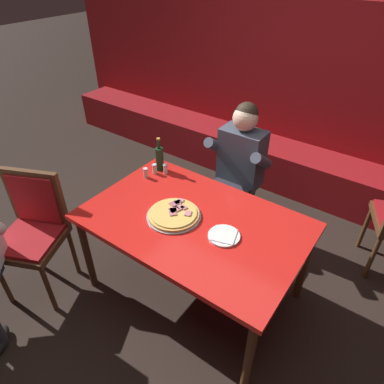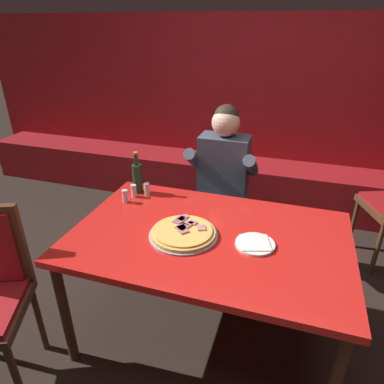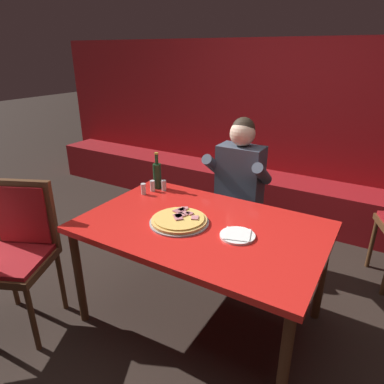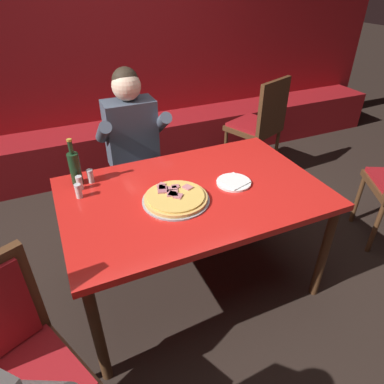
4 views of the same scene
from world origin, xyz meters
name	(u,v)px [view 3 (image 3 of 4)]	position (x,y,z in m)	size (l,w,h in m)	color
ground_plane	(200,317)	(0.00, 0.00, 0.00)	(24.00, 24.00, 0.00)	black
booth_wall_panel	(297,130)	(0.00, 2.18, 0.95)	(6.80, 0.16, 1.90)	maroon
booth_bench	(282,199)	(0.00, 1.86, 0.23)	(6.46, 0.48, 0.46)	maroon
main_dining_table	(201,234)	(0.00, 0.00, 0.68)	(1.52, 0.99, 0.75)	#4C2D19
pizza	(179,220)	(-0.13, -0.05, 0.77)	(0.38, 0.38, 0.05)	#9E9EA3
plate_white_paper	(237,235)	(0.26, -0.03, 0.76)	(0.21, 0.21, 0.02)	white
beer_bottle	(157,175)	(-0.61, 0.36, 0.86)	(0.07, 0.07, 0.29)	#19381E
shaker_parmesan	(152,186)	(-0.60, 0.29, 0.79)	(0.04, 0.04, 0.09)	silver
shaker_black_pepper	(164,186)	(-0.53, 0.34, 0.79)	(0.04, 0.04, 0.09)	silver
shaker_oregano	(143,189)	(-0.62, 0.20, 0.79)	(0.04, 0.04, 0.09)	silver
diner_seated_blue_shirt	(236,187)	(-0.12, 0.81, 0.71)	(0.53, 0.53, 1.27)	black
dining_chair_far_left	(18,245)	(-1.04, -0.61, 0.59)	(0.58, 0.58, 1.00)	#4C2D19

